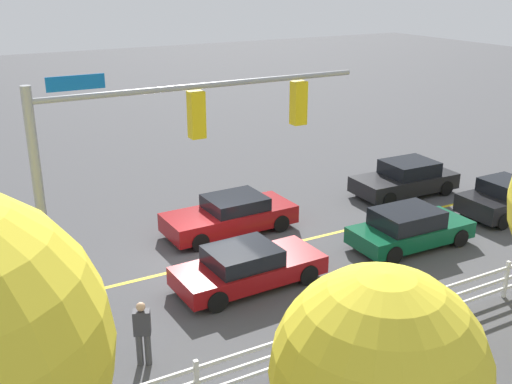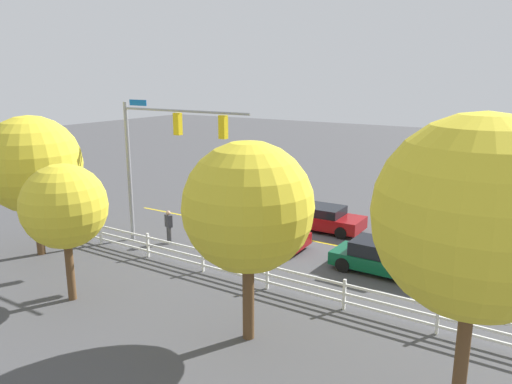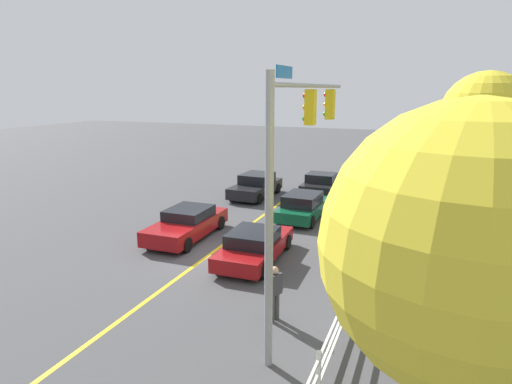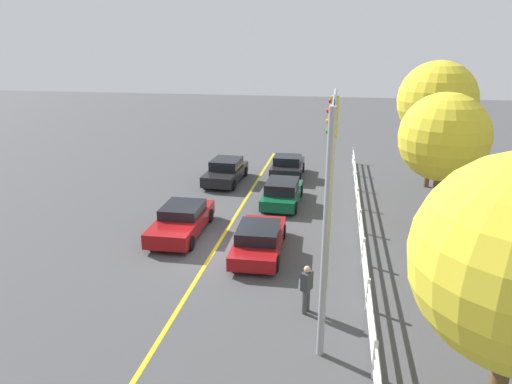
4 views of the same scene
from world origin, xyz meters
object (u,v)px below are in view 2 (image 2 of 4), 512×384
Objects in this scene: car_0 at (261,233)px; car_3 at (320,218)px; car_1 at (382,258)px; tree_0 at (477,217)px; tree_2 at (248,207)px; pedestrian at (169,225)px; car_4 at (485,245)px; tree_3 at (32,165)px; tree_1 at (64,207)px.

car_3 is (-1.39, -3.88, 0.03)m from car_0.
car_1 reaches higher than car_3.
tree_0 is at bearing 125.98° from car_3.
car_3 is at bearing -75.51° from tree_2.
pedestrian is 0.26× the size of tree_2.
pedestrian is at bearing -167.50° from car_1.
car_1 is at bearing -60.87° from tree_0.
tree_3 reaches higher than car_4.
car_4 is at bearing -149.22° from tree_3.
tree_2 is (-8.45, 5.50, 3.43)m from pedestrian.
car_1 is 8.61m from tree_2.
car_4 is at bearing 178.57° from car_3.
car_1 is at bearing 138.41° from car_3.
car_4 is 21.00m from tree_3.
car_4 is 18.16m from tree_1.
car_4 is 13.33m from tree_0.
pedestrian is at bearing -22.97° from tree_0.
tree_3 is at bearing -142.12° from car_0.
car_3 is at bearing -107.78° from tree_1.
tree_0 is 13.75m from tree_1.
tree_1 reaches higher than car_3.
car_4 is 13.29m from tree_2.
car_3 is 0.93× the size of tree_1.
car_1 is at bearing -54.57° from pedestrian.
tree_3 is at bearing 46.96° from car_3.
car_4 is at bearing 19.77° from car_0.
car_0 is at bearing -38.31° from tree_0.
tree_0 is at bearing 174.36° from tree_3.
car_4 is at bearing 50.54° from car_1.
car_1 is 16.12m from tree_3.
car_0 is at bearing 23.62° from car_4.
tree_2 is (6.49, -0.83, -0.92)m from tree_0.
tree_2 reaches higher than car_1.
car_0 is 0.61× the size of tree_0.
car_1 is at bearing -135.42° from tree_1.
car_0 is at bearing 68.96° from car_3.
tree_0 reaches higher than tree_3.
car_3 is 1.06× the size of car_4.
tree_0 is at bearing 172.71° from tree_2.
car_3 is at bearing -52.73° from tree_0.
pedestrian is 0.33× the size of tree_1.
pedestrian is (5.44, 6.15, 0.28)m from car_3.
car_4 is (-9.69, -3.86, 0.07)m from car_0.
tree_3 is at bearing -5.64° from tree_0.
tree_2 is at bearing 103.20° from car_3.
tree_2 is at bearing -169.94° from tree_1.
tree_3 is at bearing -23.47° from tree_1.
tree_0 reaches higher than car_4.
car_3 reaches higher than car_0.
tree_1 is at bearing 156.53° from tree_3.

